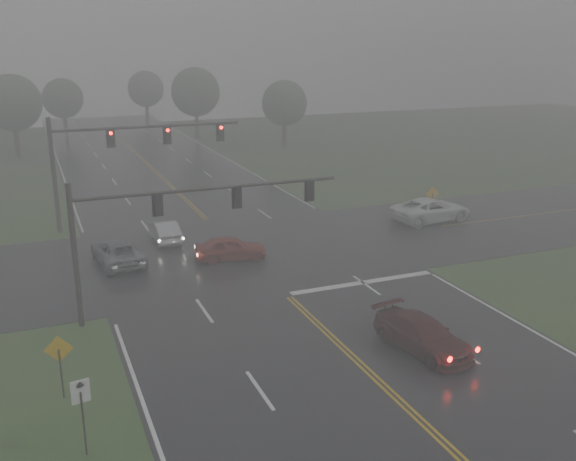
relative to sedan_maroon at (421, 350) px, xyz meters
name	(u,v)px	position (x,y,z in m)	size (l,w,h in m)	color
ground	(455,454)	(-3.02, -6.48, 0.00)	(180.00, 180.00, 0.00)	#28451D
main_road	(251,262)	(-3.02, 13.52, 0.00)	(18.00, 160.00, 0.02)	black
cross_street	(241,252)	(-3.02, 15.52, 0.00)	(120.00, 14.00, 0.02)	black
stop_bar	(363,283)	(1.48, 7.92, 0.00)	(8.50, 0.50, 0.01)	silver
sedan_maroon	(421,350)	(0.00, 0.00, 0.00)	(2.00, 4.91, 1.43)	#3B0C0A
sedan_red	(231,260)	(-4.06, 14.30, 0.00)	(1.73, 4.30, 1.47)	maroon
sedan_silver	(165,241)	(-6.94, 19.48, 0.00)	(1.46, 4.20, 1.38)	#B8BBC1
car_grey	(119,263)	(-10.40, 16.20, 0.00)	(2.40, 5.20, 1.45)	slate
pickup_white	(430,221)	(12.06, 17.07, 0.00)	(2.78, 6.04, 1.68)	white
signal_gantry_near	(163,218)	(-9.18, 8.09, 4.78)	(13.00, 0.30, 6.77)	black
signal_gantry_far	(113,149)	(-9.21, 24.35, 5.49)	(13.16, 0.40, 7.85)	black
sign_diamond_west	(59,357)	(-14.42, 1.82, 1.68)	(1.03, 0.19, 2.49)	black
sign_arrow_white	(82,403)	(-13.97, -2.03, 1.85)	(0.59, 0.14, 2.65)	black
sign_diamond_east	(432,197)	(12.34, 17.39, 1.68)	(1.03, 0.17, 2.49)	black
tree_nw_a	(12,103)	(-15.70, 56.96, 6.04)	(6.26, 6.26, 9.20)	#382D24
tree_ne_a	(195,92)	(6.49, 63.05, 6.15)	(6.36, 6.36, 9.34)	#382D24
tree_n_mid	(63,98)	(-9.58, 71.58, 5.15)	(5.34, 5.34, 7.85)	#382D24
tree_e_near	(284,103)	(14.73, 52.30, 5.32)	(5.52, 5.52, 8.10)	#382D24
tree_n_far	(146,89)	(3.33, 81.81, 5.37)	(5.57, 5.57, 8.18)	#382D24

